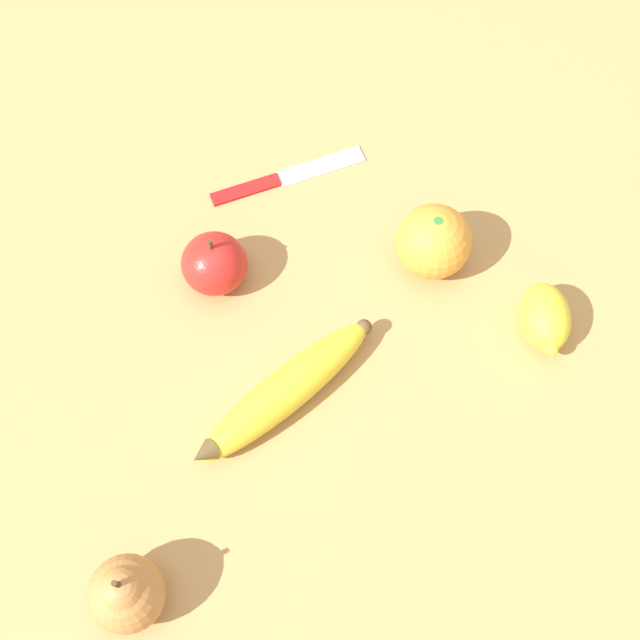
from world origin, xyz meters
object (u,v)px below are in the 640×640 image
Objects in this scene: orange at (434,242)px; apple at (214,264)px; pear at (126,593)px; lemon at (545,318)px; paring_knife at (282,178)px; banana at (284,391)px.

orange is 1.05× the size of apple.
lemon is at bearing 77.86° from pear.
apple is 0.44× the size of paring_knife.
lemon is 0.33m from paring_knife.
pear reaches higher than paring_knife.
orange is at bearing -175.29° from banana.
banana is 0.22m from orange.
lemon reaches higher than paring_knife.
pear is 0.97× the size of lemon.
pear is (0.04, -0.23, 0.02)m from banana.
lemon is (0.13, 0.02, -0.01)m from orange.
pear is 0.47m from paring_knife.
orange reaches higher than paring_knife.
paring_knife is at bearing -170.67° from orange.
apple is (-0.15, -0.17, -0.01)m from orange.
lemon is at bearing 33.78° from paring_knife.
lemon reaches higher than banana.
orange is 0.19m from paring_knife.
paring_knife is (-0.22, 0.42, -0.03)m from pear.
pear reaches higher than banana.
apple reaches higher than banana.
orange is at bearing 48.63° from apple.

